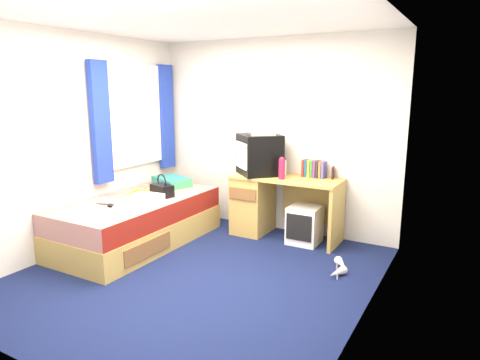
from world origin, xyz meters
The scene contains 20 objects.
ground centered at (0.00, 0.00, 0.00)m, with size 3.40×3.40×0.00m, color #0C1438.
room_shell centered at (0.00, 0.00, 1.45)m, with size 3.40×3.40×3.40m.
bed centered at (-1.10, 0.38, 0.27)m, with size 1.01×2.00×0.54m.
pillow centered at (-1.18, 1.12, 0.60)m, with size 0.51×0.32×0.11m, color #175195.
desk centered at (0.04, 1.44, 0.41)m, with size 1.30×0.55×0.75m.
storage_cube centered at (0.59, 1.36, 0.22)m, with size 0.35×0.35×0.44m, color white.
crt_tv centered at (-0.06, 1.44, 1.00)m, with size 0.67×0.67×0.49m.
vcr centered at (-0.06, 1.44, 1.28)m, with size 0.41×0.29×0.08m, color #BCBCBF.
book_row centered at (0.59, 1.60, 0.85)m, with size 0.27×0.13×0.20m.
picture_frame centered at (0.82, 1.62, 0.82)m, with size 0.02×0.12×0.14m, color black.
pink_water_bottle centered at (0.31, 1.30, 0.87)m, with size 0.07×0.07×0.23m, color #C11B43.
aerosol_can centered at (0.25, 1.50, 0.85)m, with size 0.05×0.05×0.19m, color white.
handbag centered at (-0.92, 0.62, 0.62)m, with size 0.32×0.24×0.27m.
towel centered at (-0.84, 0.25, 0.59)m, with size 0.33×0.27×0.11m, color silver.
magazine centered at (-1.26, 0.62, 0.55)m, with size 0.21×0.28×0.01m, color yellow.
water_bottle centered at (-1.22, 0.03, 0.58)m, with size 0.07×0.07×0.20m, color silver.
colour_swatch_fan centered at (-1.08, -0.11, 0.55)m, with size 0.22×0.06×0.01m, color yellow.
remote_control centered at (-1.14, 0.02, 0.55)m, with size 0.05×0.16×0.02m, color black.
window_assembly centered at (-1.55, 0.90, 1.42)m, with size 0.11×1.42×1.40m.
white_heels centered at (1.20, 0.74, 0.04)m, with size 0.20×0.46×0.09m.
Camera 1 is at (2.29, -3.18, 1.78)m, focal length 32.00 mm.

